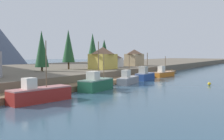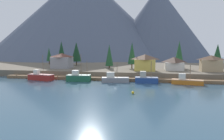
{
  "view_description": "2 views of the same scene",
  "coord_description": "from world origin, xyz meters",
  "px_view_note": "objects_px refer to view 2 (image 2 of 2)",
  "views": [
    {
      "loc": [
        -50.35,
        -30.42,
        6.83
      ],
      "look_at": [
        0.87,
        2.24,
        3.04
      ],
      "focal_mm": 41.68,
      "sensor_mm": 36.0,
      "label": 1
    },
    {
      "loc": [
        12.1,
        -66.31,
        10.8
      ],
      "look_at": [
        -0.96,
        3.21,
        3.42
      ],
      "focal_mm": 32.71,
      "sensor_mm": 36.0,
      "label": 2
    }
  ],
  "objects_px": {
    "fishing_boat_red": "(41,77)",
    "fishing_boat_blue": "(146,79)",
    "fishing_boat_orange": "(186,81)",
    "conifer_mid_right": "(62,53)",
    "conifer_near_right": "(109,55)",
    "channel_buoy": "(133,92)",
    "fishing_boat_green": "(78,77)",
    "house_yellow": "(145,62)",
    "house_tan": "(211,63)",
    "conifer_near_left": "(49,54)",
    "conifer_centre": "(179,52)",
    "fishing_boat_grey": "(115,79)",
    "conifer_back_right": "(76,52)",
    "conifer_mid_left": "(132,53)",
    "house_grey": "(62,61)",
    "house_white": "(174,63)",
    "conifer_back_left": "(217,54)"
  },
  "relations": [
    {
      "from": "fishing_boat_grey",
      "to": "conifer_near_right",
      "type": "bearing_deg",
      "value": 96.0
    },
    {
      "from": "fishing_boat_blue",
      "to": "conifer_mid_right",
      "type": "xyz_separation_m",
      "value": [
        -39.7,
        24.8,
        7.83
      ]
    },
    {
      "from": "conifer_mid_left",
      "to": "conifer_mid_right",
      "type": "relative_size",
      "value": 0.94
    },
    {
      "from": "conifer_near_left",
      "to": "conifer_back_right",
      "type": "relative_size",
      "value": 0.77
    },
    {
      "from": "conifer_near_right",
      "to": "conifer_mid_left",
      "type": "xyz_separation_m",
      "value": [
        9.7,
        -0.11,
        0.95
      ]
    },
    {
      "from": "fishing_boat_grey",
      "to": "conifer_near_left",
      "type": "xyz_separation_m",
      "value": [
        -42.3,
        37.3,
        6.8
      ]
    },
    {
      "from": "house_white",
      "to": "fishing_boat_orange",
      "type": "bearing_deg",
      "value": -84.34
    },
    {
      "from": "house_white",
      "to": "conifer_back_left",
      "type": "bearing_deg",
      "value": 38.1
    },
    {
      "from": "conifer_back_left",
      "to": "house_tan",
      "type": "bearing_deg",
      "value": -112.32
    },
    {
      "from": "conifer_near_right",
      "to": "conifer_mid_right",
      "type": "bearing_deg",
      "value": 170.07
    },
    {
      "from": "conifer_near_left",
      "to": "conifer_centre",
      "type": "height_order",
      "value": "conifer_centre"
    },
    {
      "from": "fishing_boat_green",
      "to": "fishing_boat_orange",
      "type": "height_order",
      "value": "fishing_boat_green"
    },
    {
      "from": "house_white",
      "to": "conifer_back_right",
      "type": "height_order",
      "value": "conifer_back_right"
    },
    {
      "from": "fishing_boat_green",
      "to": "conifer_back_right",
      "type": "relative_size",
      "value": 0.78
    },
    {
      "from": "fishing_boat_blue",
      "to": "channel_buoy",
      "type": "relative_size",
      "value": 10.25
    },
    {
      "from": "fishing_boat_blue",
      "to": "conifer_near_right",
      "type": "relative_size",
      "value": 0.7
    },
    {
      "from": "conifer_centre",
      "to": "channel_buoy",
      "type": "bearing_deg",
      "value": -110.35
    },
    {
      "from": "conifer_back_right",
      "to": "channel_buoy",
      "type": "xyz_separation_m",
      "value": [
        32.87,
        -50.1,
        -8.96
      ]
    },
    {
      "from": "conifer_back_right",
      "to": "house_tan",
      "type": "bearing_deg",
      "value": -17.25
    },
    {
      "from": "conifer_mid_right",
      "to": "conifer_centre",
      "type": "bearing_deg",
      "value": 2.22
    },
    {
      "from": "fishing_boat_red",
      "to": "conifer_mid_left",
      "type": "bearing_deg",
      "value": 44.87
    },
    {
      "from": "house_yellow",
      "to": "conifer_back_left",
      "type": "distance_m",
      "value": 37.95
    },
    {
      "from": "conifer_mid_right",
      "to": "conifer_near_left",
      "type": "bearing_deg",
      "value": 136.62
    },
    {
      "from": "fishing_boat_blue",
      "to": "house_white",
      "type": "distance_m",
      "value": 20.87
    },
    {
      "from": "fishing_boat_blue",
      "to": "house_white",
      "type": "xyz_separation_m",
      "value": [
        10.36,
        17.69,
        3.91
      ]
    },
    {
      "from": "fishing_boat_grey",
      "to": "fishing_boat_green",
      "type": "bearing_deg",
      "value": 170.21
    },
    {
      "from": "conifer_near_left",
      "to": "channel_buoy",
      "type": "relative_size",
      "value": 12.84
    },
    {
      "from": "conifer_back_right",
      "to": "fishing_boat_green",
      "type": "bearing_deg",
      "value": -68.62
    },
    {
      "from": "fishing_boat_green",
      "to": "conifer_mid_right",
      "type": "distance_m",
      "value": 31.74
    },
    {
      "from": "fishing_boat_green",
      "to": "house_yellow",
      "type": "height_order",
      "value": "fishing_boat_green"
    },
    {
      "from": "house_grey",
      "to": "conifer_near_left",
      "type": "xyz_separation_m",
      "value": [
        -16.39,
        19.95,
        2.09
      ]
    },
    {
      "from": "conifer_mid_right",
      "to": "channel_buoy",
      "type": "height_order",
      "value": "conifer_mid_right"
    },
    {
      "from": "fishing_boat_red",
      "to": "conifer_back_right",
      "type": "relative_size",
      "value": 0.8
    },
    {
      "from": "fishing_boat_red",
      "to": "house_white",
      "type": "height_order",
      "value": "fishing_boat_red"
    },
    {
      "from": "house_tan",
      "to": "fishing_boat_grey",
      "type": "bearing_deg",
      "value": -154.57
    },
    {
      "from": "house_white",
      "to": "conifer_mid_left",
      "type": "height_order",
      "value": "conifer_mid_left"
    },
    {
      "from": "house_white",
      "to": "conifer_mid_right",
      "type": "distance_m",
      "value": 50.71
    },
    {
      "from": "fishing_boat_red",
      "to": "channel_buoy",
      "type": "xyz_separation_m",
      "value": [
        33.27,
        -15.96,
        -0.81
      ]
    },
    {
      "from": "house_tan",
      "to": "conifer_back_left",
      "type": "distance_m",
      "value": 20.22
    },
    {
      "from": "fishing_boat_grey",
      "to": "conifer_back_right",
      "type": "bearing_deg",
      "value": 117.17
    },
    {
      "from": "fishing_boat_orange",
      "to": "conifer_near_right",
      "type": "relative_size",
      "value": 0.92
    },
    {
      "from": "house_grey",
      "to": "fishing_boat_grey",
      "type": "bearing_deg",
      "value": -33.8
    },
    {
      "from": "conifer_near_left",
      "to": "fishing_boat_green",
      "type": "bearing_deg",
      "value": -51.18
    },
    {
      "from": "fishing_boat_orange",
      "to": "conifer_mid_right",
      "type": "height_order",
      "value": "conifer_mid_right"
    },
    {
      "from": "fishing_boat_red",
      "to": "fishing_boat_blue",
      "type": "distance_m",
      "value": 36.03
    },
    {
      "from": "house_tan",
      "to": "house_yellow",
      "type": "relative_size",
      "value": 0.94
    },
    {
      "from": "fishing_boat_grey",
      "to": "house_tan",
      "type": "xyz_separation_m",
      "value": [
        33.16,
        15.77,
        4.47
      ]
    },
    {
      "from": "conifer_back_right",
      "to": "house_yellow",
      "type": "bearing_deg",
      "value": -30.78
    },
    {
      "from": "house_tan",
      "to": "conifer_near_left",
      "type": "height_order",
      "value": "conifer_near_left"
    },
    {
      "from": "fishing_boat_grey",
      "to": "house_grey",
      "type": "height_order",
      "value": "house_grey"
    }
  ]
}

